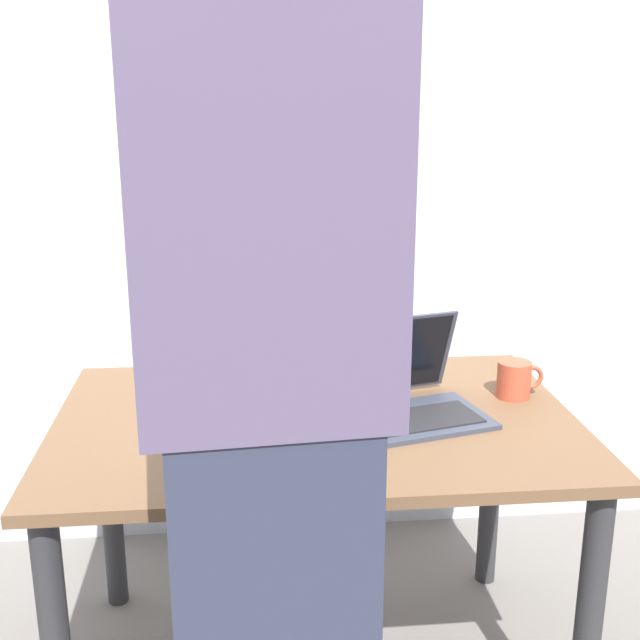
{
  "coord_description": "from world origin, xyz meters",
  "views": [
    {
      "loc": [
        -0.17,
        -1.83,
        1.52
      ],
      "look_at": [
        0.01,
        0.0,
        0.99
      ],
      "focal_mm": 44.88,
      "sensor_mm": 36.0,
      "label": 1
    }
  ],
  "objects_px": {
    "beer_bottle_amber": "(207,340)",
    "beer_bottle_brown": "(256,331)",
    "coffee_mug": "(515,379)",
    "beer_bottle_dark": "(196,348)",
    "person_figure": "(270,437)",
    "laptop": "(409,392)"
  },
  "relations": [
    {
      "from": "coffee_mug",
      "to": "person_figure",
      "type": "bearing_deg",
      "value": -135.21
    },
    {
      "from": "beer_bottle_dark",
      "to": "coffee_mug",
      "type": "xyz_separation_m",
      "value": [
        0.84,
        -0.16,
        -0.06
      ]
    },
    {
      "from": "laptop",
      "to": "person_figure",
      "type": "distance_m",
      "value": 0.71
    },
    {
      "from": "beer_bottle_amber",
      "to": "beer_bottle_dark",
      "type": "relative_size",
      "value": 0.99
    },
    {
      "from": "person_figure",
      "to": "coffee_mug",
      "type": "bearing_deg",
      "value": 44.79
    },
    {
      "from": "laptop",
      "to": "coffee_mug",
      "type": "relative_size",
      "value": 3.14
    },
    {
      "from": "beer_bottle_amber",
      "to": "beer_bottle_dark",
      "type": "height_order",
      "value": "beer_bottle_dark"
    },
    {
      "from": "beer_bottle_dark",
      "to": "coffee_mug",
      "type": "relative_size",
      "value": 2.27
    },
    {
      "from": "laptop",
      "to": "beer_bottle_brown",
      "type": "xyz_separation_m",
      "value": [
        -0.37,
        0.34,
        0.07
      ]
    },
    {
      "from": "beer_bottle_brown",
      "to": "beer_bottle_dark",
      "type": "relative_size",
      "value": 1.11
    },
    {
      "from": "beer_bottle_dark",
      "to": "coffee_mug",
      "type": "distance_m",
      "value": 0.85
    },
    {
      "from": "beer_bottle_amber",
      "to": "beer_bottle_brown",
      "type": "height_order",
      "value": "beer_bottle_brown"
    },
    {
      "from": "laptop",
      "to": "beer_bottle_brown",
      "type": "relative_size",
      "value": 1.25
    },
    {
      "from": "laptop",
      "to": "beer_bottle_dark",
      "type": "distance_m",
      "value": 0.59
    },
    {
      "from": "coffee_mug",
      "to": "laptop",
      "type": "bearing_deg",
      "value": -165.83
    },
    {
      "from": "beer_bottle_brown",
      "to": "beer_bottle_dark",
      "type": "bearing_deg",
      "value": -146.81
    },
    {
      "from": "beer_bottle_amber",
      "to": "coffee_mug",
      "type": "height_order",
      "value": "beer_bottle_amber"
    },
    {
      "from": "beer_bottle_brown",
      "to": "coffee_mug",
      "type": "xyz_separation_m",
      "value": [
        0.67,
        -0.27,
        -0.07
      ]
    },
    {
      "from": "beer_bottle_brown",
      "to": "coffee_mug",
      "type": "distance_m",
      "value": 0.73
    },
    {
      "from": "beer_bottle_dark",
      "to": "person_figure",
      "type": "bearing_deg",
      "value": -78.26
    },
    {
      "from": "beer_bottle_amber",
      "to": "person_figure",
      "type": "height_order",
      "value": "person_figure"
    },
    {
      "from": "beer_bottle_brown",
      "to": "person_figure",
      "type": "bearing_deg",
      "value": -89.62
    }
  ]
}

